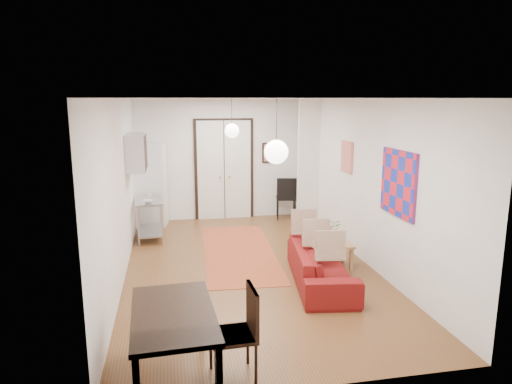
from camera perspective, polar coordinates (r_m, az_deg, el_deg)
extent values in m
plane|color=brown|center=(8.12, -0.90, -9.35)|extent=(7.00, 7.00, 0.00)
cube|color=silver|center=(7.59, -0.97, 11.57)|extent=(4.20, 7.00, 0.02)
cube|color=silver|center=(11.15, -4.05, 4.04)|extent=(4.20, 0.02, 2.90)
cube|color=silver|center=(4.43, 6.98, -7.54)|extent=(4.20, 0.02, 2.90)
cube|color=silver|center=(7.66, -16.61, 0.18)|extent=(0.02, 7.00, 2.90)
cube|color=silver|center=(8.34, 13.43, 1.24)|extent=(0.02, 7.00, 2.90)
cube|color=silver|center=(11.14, -4.00, 2.73)|extent=(1.44, 0.06, 2.50)
cube|color=silver|center=(10.61, 6.56, 3.61)|extent=(0.50, 0.10, 2.90)
cube|color=silver|center=(9.05, -14.73, 4.84)|extent=(0.35, 1.00, 0.70)
cube|color=red|center=(7.19, 17.37, 1.05)|extent=(0.05, 1.00, 1.00)
cube|color=beige|center=(9.01, 11.31, 4.32)|extent=(0.05, 0.50, 0.60)
cube|color=red|center=(11.29, 1.78, 4.92)|extent=(0.40, 0.03, 0.50)
cube|color=brown|center=(9.56, -15.46, 5.43)|extent=(0.03, 0.44, 0.54)
sphere|color=white|center=(9.59, -3.03, 7.65)|extent=(0.30, 0.30, 0.30)
cylinder|color=black|center=(9.57, -3.06, 10.04)|extent=(0.01, 0.01, 0.50)
sphere|color=white|center=(5.67, 2.55, 5.02)|extent=(0.30, 0.30, 0.30)
cylinder|color=black|center=(5.64, 2.58, 9.06)|extent=(0.01, 0.01, 0.50)
cube|color=#AE542B|center=(8.88, -2.16, -7.47)|extent=(1.52, 3.60, 0.01)
imported|color=maroon|center=(7.41, 8.11, -9.03)|extent=(2.19, 1.10, 0.61)
cube|color=#A8774F|center=(8.03, 8.35, -6.53)|extent=(1.02, 0.59, 0.04)
cube|color=#A8774F|center=(7.77, 5.72, -8.81)|extent=(0.06, 0.06, 0.40)
cube|color=#A8774F|center=(8.06, 11.84, -8.25)|extent=(0.06, 0.06, 0.40)
cube|color=#A8774F|center=(8.17, 4.83, -7.76)|extent=(0.06, 0.06, 0.40)
cube|color=#A8774F|center=(8.45, 10.68, -7.28)|extent=(0.06, 0.06, 0.40)
imported|color=#34612B|center=(7.99, 9.08, -4.85)|extent=(0.40, 0.35, 0.43)
cube|color=#AEB0B3|center=(9.79, -13.21, -1.00)|extent=(0.60, 1.13, 0.04)
cube|color=#AEB0B3|center=(9.95, -13.04, -4.71)|extent=(0.56, 1.08, 0.03)
cylinder|color=#AEB0B3|center=(9.40, -14.64, -4.16)|extent=(0.04, 0.04, 0.83)
cylinder|color=#AEB0B3|center=(9.38, -11.77, -4.07)|extent=(0.04, 0.04, 0.83)
cylinder|color=#AEB0B3|center=(10.39, -14.30, -2.67)|extent=(0.04, 0.04, 0.83)
cylinder|color=#AEB0B3|center=(10.37, -11.70, -2.58)|extent=(0.04, 0.04, 0.83)
imported|color=white|center=(9.48, -13.29, -1.13)|extent=(0.21, 0.21, 0.05)
imported|color=#518CB0|center=(10.01, -13.18, -0.10)|extent=(0.08, 0.08, 0.18)
cube|color=white|center=(10.81, -13.00, 0.88)|extent=(0.76, 0.76, 1.91)
cube|color=black|center=(4.82, -10.33, -14.79)|extent=(0.88, 1.47, 0.05)
cube|color=black|center=(5.61, -14.07, -15.57)|extent=(0.06, 0.06, 0.74)
cube|color=black|center=(5.60, -6.46, -15.30)|extent=(0.06, 0.06, 0.74)
cube|color=#361E11|center=(4.99, -2.96, -17.48)|extent=(0.49, 0.47, 0.04)
cube|color=#361E11|center=(5.06, -3.34, -13.67)|extent=(0.06, 0.45, 0.49)
cylinder|color=#361E11|center=(4.92, -5.00, -21.20)|extent=(0.03, 0.03, 0.47)
cylinder|color=#361E11|center=(4.96, -0.18, -20.81)|extent=(0.03, 0.03, 0.47)
cylinder|color=#361E11|center=(5.27, -5.49, -18.80)|extent=(0.03, 0.03, 0.47)
cylinder|color=#361E11|center=(5.31, -1.05, -18.48)|extent=(0.03, 0.03, 0.47)
cube|color=#361E11|center=(4.99, -2.96, -17.48)|extent=(0.49, 0.47, 0.04)
cube|color=#361E11|center=(5.06, -3.34, -13.67)|extent=(0.06, 0.45, 0.49)
cylinder|color=#361E11|center=(4.92, -5.00, -21.20)|extent=(0.03, 0.03, 0.47)
cylinder|color=#361E11|center=(4.96, -0.18, -20.81)|extent=(0.03, 0.03, 0.47)
cylinder|color=#361E11|center=(5.27, -5.49, -18.80)|extent=(0.03, 0.03, 0.47)
cylinder|color=#361E11|center=(5.31, -1.05, -18.48)|extent=(0.03, 0.03, 0.47)
cube|color=black|center=(11.24, 3.78, -0.75)|extent=(0.56, 0.56, 0.04)
cube|color=black|center=(11.40, 3.52, 0.83)|extent=(0.48, 0.13, 0.51)
cylinder|color=black|center=(11.05, 2.99, -2.32)|extent=(0.03, 0.03, 0.51)
cylinder|color=black|center=(11.16, 5.07, -2.21)|extent=(0.03, 0.03, 0.51)
cylinder|color=black|center=(11.45, 2.49, -1.83)|extent=(0.03, 0.03, 0.51)
cylinder|color=black|center=(11.55, 4.51, -1.74)|extent=(0.03, 0.03, 0.51)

